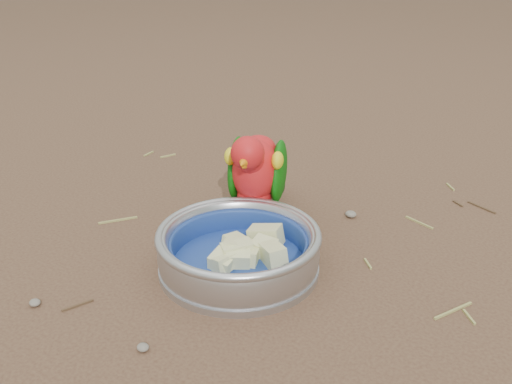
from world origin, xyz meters
The scene contains 6 objects.
ground centered at (0.00, 0.00, 0.00)m, with size 60.00×60.00×0.00m, color brown.
food_bowl centered at (0.00, -0.01, 0.01)m, with size 0.22×0.22×0.02m, color #B2B2BA.
bowl_wall centered at (0.00, -0.01, 0.04)m, with size 0.22×0.22×0.04m, color #B2B2BA, non-canonical shape.
fruit_wedges centered at (0.00, -0.01, 0.03)m, with size 0.13×0.13×0.03m, color beige, non-canonical shape.
lory_parrot centered at (-0.07, 0.11, 0.08)m, with size 0.09×0.19×0.16m, color red, non-canonical shape.
ground_debris centered at (-0.04, 0.09, 0.00)m, with size 0.90×0.80×0.01m, color #938D4C, non-canonical shape.
Camera 1 is at (0.44, -0.53, 0.43)m, focal length 40.00 mm.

